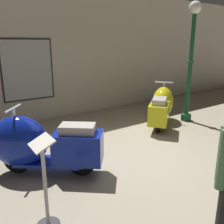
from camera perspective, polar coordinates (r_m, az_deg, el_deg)
The scene contains 6 objects.
ground_plane at distance 4.71m, azimuth 5.78°, elevation -11.04°, with size 60.00×60.00×0.00m, color gray.
showroom_back_wall at distance 7.20m, azimuth -14.33°, elevation 12.91°, with size 18.00×0.63×3.64m.
scooter_0 at distance 4.25m, azimuth -16.93°, elevation -7.10°, with size 1.76×1.59×1.13m.
scooter_1 at distance 6.71m, azimuth 11.39°, elevation 1.46°, with size 1.72×1.50×1.09m.
lamppost at distance 6.98m, azimuth 17.84°, elevation 12.79°, with size 0.32×0.32×3.12m.
info_stanchion at distance 3.07m, azimuth -15.07°, elevation -17.26°, with size 0.28×0.32×1.13m.
Camera 1 is at (-2.79, -3.15, 2.12)m, focal length 39.61 mm.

